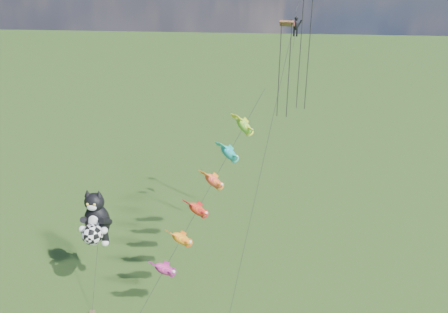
{
  "coord_description": "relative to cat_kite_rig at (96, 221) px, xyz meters",
  "views": [
    {
      "loc": [
        16.36,
        -28.29,
        25.67
      ],
      "look_at": [
        13.02,
        5.36,
        10.6
      ],
      "focal_mm": 35.0,
      "sensor_mm": 36.0,
      "label": 1
    }
  ],
  "objects": [
    {
      "name": "parafoil_rig",
      "position": [
        15.03,
        7.16,
        12.99
      ],
      "size": [
        6.43,
        16.71,
        27.69
      ],
      "rotation": [
        0.0,
        0.0,
        -0.25
      ],
      "color": "brown",
      "rests_on": "ground"
    },
    {
      "name": "cat_kite_rig",
      "position": [
        0.0,
        0.0,
        0.0
      ],
      "size": [
        2.31,
        4.02,
        9.64
      ],
      "rotation": [
        0.0,
        0.0,
        -0.04
      ],
      "color": "brown",
      "rests_on": "ground"
    },
    {
      "name": "ground",
      "position": [
        -3.36,
        0.05,
        -7.01
      ],
      "size": [
        300.0,
        300.0,
        0.0
      ],
      "primitive_type": "plane",
      "color": "#19380E"
    },
    {
      "name": "fish_windsock_rig",
      "position": [
        8.64,
        1.07,
        2.14
      ],
      "size": [
        9.86,
        12.7,
        16.3
      ],
      "rotation": [
        0.0,
        0.0,
        -0.33
      ],
      "color": "brown",
      "rests_on": "ground"
    }
  ]
}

